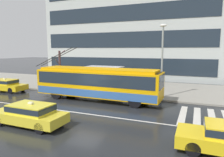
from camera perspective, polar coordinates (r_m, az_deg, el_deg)
name	(u,v)px	position (r m, az deg, el deg)	size (l,w,h in m)	color
ground_plane	(85,108)	(15.98, -7.40, -8.01)	(160.00, 160.00, 0.00)	black
sidewalk_slab	(125,87)	(24.25, 3.57, -2.29)	(80.00, 10.00, 0.14)	gray
crosswalk_stripe_edge_near	(183,115)	(15.11, 18.75, -9.30)	(0.44, 4.40, 0.01)	beige
crosswalk_stripe_inner_a	(197,116)	(15.09, 22.20, -9.49)	(0.44, 4.40, 0.01)	beige
crosswalk_stripe_center	(212,118)	(15.13, 25.66, -9.65)	(0.44, 4.40, 0.01)	beige
lane_centre_line	(76,112)	(15.00, -9.71, -9.12)	(72.00, 0.14, 0.01)	silver
trolleybus	(98,83)	(18.09, -3.97, -1.10)	(11.94, 2.69, 4.58)	#E8A207
taxi_queued_behind_bus	(6,85)	(24.62, -27.01, -1.51)	(4.40, 1.82, 1.39)	yellow
taxi_oncoming_near	(30,113)	(13.13, -21.54, -8.87)	(4.48, 1.79, 1.39)	yellow
bus_shelter	(105,72)	(21.21, -1.90, 1.71)	(3.68, 1.84, 2.55)	gray
pedestrian_at_shelter	(112,78)	(19.84, -0.07, 0.22)	(1.18, 1.18, 1.93)	#4C5348
pedestrian_approaching_curb	(77,72)	(24.33, -9.41, 1.68)	(1.30, 1.30, 2.01)	#1F272F
pedestrian_walking_past	(135,77)	(20.65, 6.42, 0.34)	(1.07, 1.07, 1.94)	#252329
street_lamp	(162,54)	(18.87, 13.57, 6.41)	(0.60, 0.32, 6.39)	gray
street_tree_bare	(60,66)	(26.15, -14.03, 3.36)	(0.75, 1.74, 4.14)	brown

